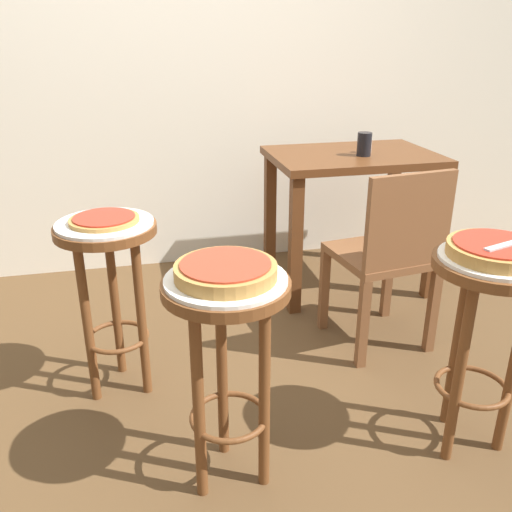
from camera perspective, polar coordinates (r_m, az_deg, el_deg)
The scene contains 16 objects.
ground_plane at distance 2.17m, azimuth -3.16°, elevation -16.87°, with size 6.00×6.00×0.00m, color brown.
back_wall at distance 3.32m, azimuth -9.33°, elevation 24.44°, with size 6.00×0.10×3.00m, color silver.
stool_foreground at distance 1.94m, azimuth 22.71°, elevation -5.54°, with size 0.38×0.38×0.71m.
serving_plate_foreground at distance 1.86m, azimuth 23.60°, elevation -0.23°, with size 0.34×0.34×0.01m, color white.
pizza_foreground at distance 1.85m, azimuth 23.74°, elevation 0.59°, with size 0.30×0.30×0.05m.
stool_middle at distance 1.65m, azimuth -3.01°, elevation -8.59°, with size 0.38×0.38×0.71m.
serving_plate_middle at distance 1.56m, azimuth -3.15°, elevation -2.48°, with size 0.36×0.36×0.01m, color white.
pizza_middle at distance 1.55m, azimuth -3.17°, elevation -1.52°, with size 0.29×0.29×0.05m.
stool_leftside at distance 2.16m, azimuth -14.94°, elevation -1.59°, with size 0.38×0.38×0.71m.
serving_plate_leftside at distance 2.09m, azimuth -15.47°, elevation 3.29°, with size 0.36×0.36×0.01m, color silver.
pizza_leftside at distance 2.08m, azimuth -15.51°, elevation 3.70°, with size 0.25×0.25×0.02m.
dining_table at distance 3.04m, azimuth 9.88°, elevation 7.81°, with size 0.87×0.61×0.77m.
cup_near_edge at distance 2.93m, azimuth 11.19°, elevation 11.34°, with size 0.07×0.07×0.12m, color black.
condiment_shaker at distance 3.01m, azimuth 11.56°, elevation 11.26°, with size 0.04×0.04×0.08m, color white.
wooden_chair at distance 2.47m, azimuth 13.72°, elevation 0.29°, with size 0.45×0.45×0.85m.
pizza_server_knife at distance 1.84m, azimuth 24.97°, elevation 1.20°, with size 0.22×0.02×0.01m, color silver.
Camera 1 is at (-0.27, -1.65, 1.38)m, focal length 38.46 mm.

